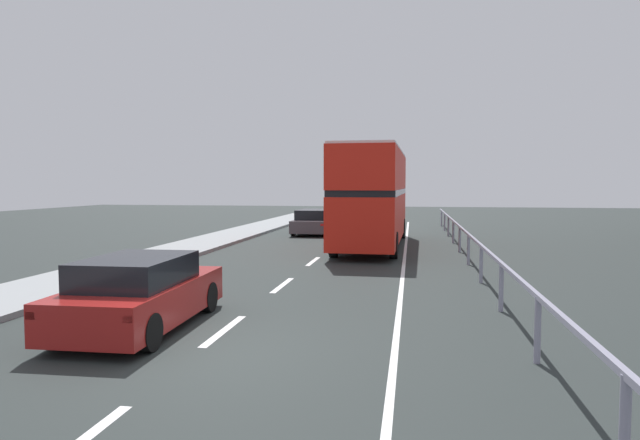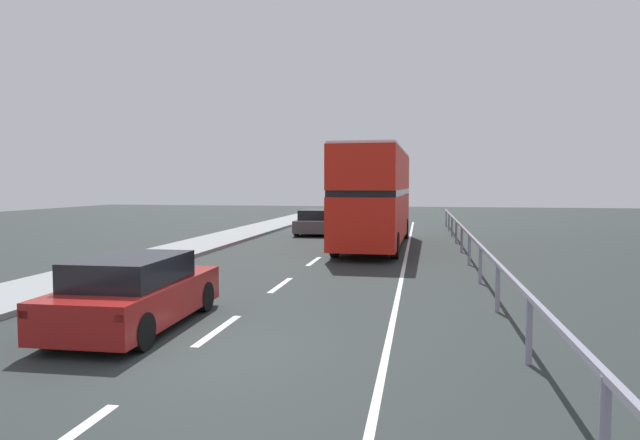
# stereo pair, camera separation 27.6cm
# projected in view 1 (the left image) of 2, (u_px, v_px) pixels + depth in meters

# --- Properties ---
(ground_plane) EXTENTS (75.94, 120.00, 0.10)m
(ground_plane) POSITION_uv_depth(u_px,v_px,m) (198.00, 353.00, 9.09)
(ground_plane) COLOR #252B2A
(lane_paint_markings) EXTENTS (3.35, 46.00, 0.01)m
(lane_paint_markings) POSITION_uv_depth(u_px,v_px,m) (363.00, 271.00, 17.37)
(lane_paint_markings) COLOR silver
(lane_paint_markings) RESTS_ON ground
(bridge_side_railing) EXTENTS (0.10, 42.00, 1.08)m
(bridge_side_railing) POSITION_uv_depth(u_px,v_px,m) (474.00, 245.00, 17.00)
(bridge_side_railing) COLOR gray
(bridge_side_railing) RESTS_ON ground
(double_decker_bus_red) EXTENTS (2.72, 10.91, 4.26)m
(double_decker_bus_red) POSITION_uv_depth(u_px,v_px,m) (373.00, 195.00, 24.15)
(double_decker_bus_red) COLOR red
(double_decker_bus_red) RESTS_ON ground
(hatchback_car_near) EXTENTS (1.94, 4.31, 1.39)m
(hatchback_car_near) POSITION_uv_depth(u_px,v_px,m) (140.00, 293.00, 10.46)
(hatchback_car_near) COLOR maroon
(hatchback_car_near) RESTS_ON ground
(sedan_car_ahead) EXTENTS (1.90, 4.47, 1.36)m
(sedan_car_ahead) POSITION_uv_depth(u_px,v_px,m) (314.00, 222.00, 30.44)
(sedan_car_ahead) COLOR #4E474C
(sedan_car_ahead) RESTS_ON ground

